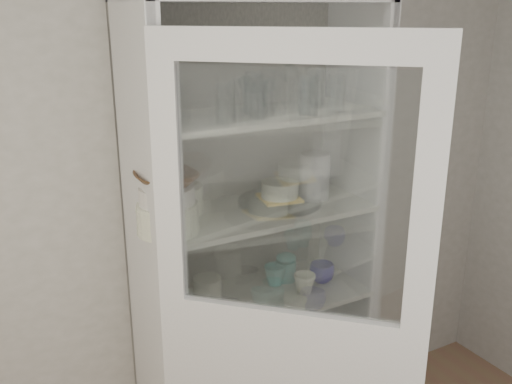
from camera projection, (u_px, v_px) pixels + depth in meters
wall_back at (190, 192)px, 2.44m from camera, size 3.60×0.02×2.60m
pantry_cabinet at (249, 272)px, 2.51m from camera, size 1.00×0.45×2.10m
cupboard_door at (287, 369)px, 1.95m from camera, size 0.68×0.65×2.00m
tumbler_0 at (171, 107)px, 1.89m from camera, size 0.10×0.10×0.15m
tumbler_1 at (169, 107)px, 1.91m from camera, size 0.08×0.08×0.14m
tumbler_2 at (265, 98)px, 2.11m from camera, size 0.09×0.09×0.14m
tumbler_3 at (258, 99)px, 2.09m from camera, size 0.08×0.08×0.14m
tumbler_4 at (308, 95)px, 2.17m from camera, size 0.08×0.08×0.15m
tumbler_5 at (309, 96)px, 2.16m from camera, size 0.09×0.09×0.15m
tumbler_6 at (336, 93)px, 2.23m from camera, size 0.08×0.08×0.14m
tumbler_7 at (157, 102)px, 2.00m from camera, size 0.08×0.08×0.15m
tumbler_8 at (154, 103)px, 2.04m from camera, size 0.08×0.08×0.13m
tumbler_9 at (253, 94)px, 2.19m from camera, size 0.08×0.08×0.15m
tumbler_10 at (255, 91)px, 2.23m from camera, size 0.08×0.08×0.15m
tumbler_11 at (316, 88)px, 2.33m from camera, size 0.08×0.08×0.15m
goblet_0 at (157, 92)px, 2.12m from camera, size 0.08×0.08×0.18m
goblet_1 at (246, 91)px, 2.26m from camera, size 0.07×0.07×0.15m
goblet_2 at (252, 88)px, 2.32m from camera, size 0.07×0.07×0.16m
goblet_3 at (289, 82)px, 2.40m from camera, size 0.08×0.08×0.18m
plate_stack_front at (168, 218)px, 2.09m from camera, size 0.23×0.23×0.11m
plate_stack_back at (179, 199)px, 2.29m from camera, size 0.20×0.20×0.11m
cream_bowl at (167, 195)px, 2.06m from camera, size 0.24×0.24×0.06m
terracotta_bowl at (166, 179)px, 2.05m from camera, size 0.23×0.23×0.05m
glass_platter at (279, 201)px, 2.41m from camera, size 0.47×0.47×0.02m
yellow_trivet at (280, 198)px, 2.40m from camera, size 0.18×0.18×0.01m
white_ramekin at (280, 189)px, 2.39m from camera, size 0.21×0.21×0.07m
grey_bowl_stack at (315, 176)px, 2.45m from camera, size 0.13×0.13×0.20m
mug_blue at (322, 273)px, 2.59m from camera, size 0.13×0.13×0.09m
mug_teal at (275, 275)px, 2.56m from camera, size 0.12×0.12×0.09m
mug_white at (305, 284)px, 2.48m from camera, size 0.13×0.13×0.09m
teal_jar at (286, 268)px, 2.60m from camera, size 0.09×0.09×0.11m
measuring_cups at (224, 305)px, 2.35m from camera, size 0.09×0.09×0.04m
white_canister at (207, 293)px, 2.35m from camera, size 0.15×0.15×0.14m
cream_dish at (225, 375)px, 2.54m from camera, size 0.25×0.25×0.07m
tin_box at (289, 358)px, 2.67m from camera, size 0.21×0.18×0.05m
tumbler_12 at (226, 103)px, 2.00m from camera, size 0.07×0.07×0.14m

